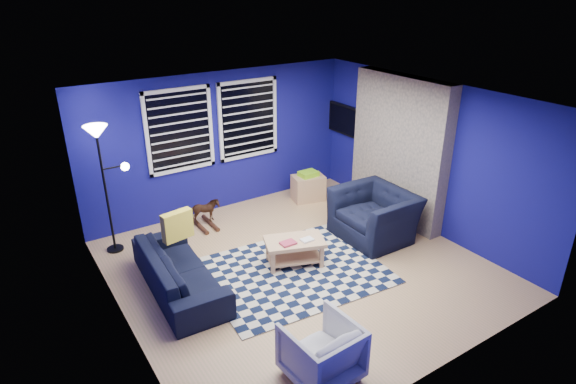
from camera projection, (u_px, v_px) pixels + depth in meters
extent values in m
plane|color=tan|center=(300.00, 267.00, 7.12)|extent=(5.00, 5.00, 0.00)
plane|color=white|center=(302.00, 100.00, 6.11)|extent=(5.00, 5.00, 0.00)
plane|color=navy|center=(221.00, 143.00, 8.53)|extent=(5.00, 0.00, 5.00)
plane|color=navy|center=(116.00, 239.00, 5.36)|extent=(0.00, 5.00, 5.00)
plane|color=navy|center=(426.00, 156.00, 7.86)|extent=(0.00, 5.00, 5.00)
cube|color=gray|center=(399.00, 149.00, 8.18)|extent=(0.26, 2.00, 2.50)
cube|color=black|center=(388.00, 199.00, 8.48)|extent=(0.04, 0.70, 0.60)
cube|color=gray|center=(381.00, 217.00, 8.54)|extent=(0.50, 1.20, 0.08)
cube|color=black|center=(179.00, 130.00, 7.99)|extent=(1.05, 0.02, 1.30)
cube|color=white|center=(176.00, 90.00, 7.71)|extent=(1.17, 0.05, 0.06)
cube|color=white|center=(183.00, 169.00, 8.26)|extent=(1.17, 0.05, 0.06)
cube|color=black|center=(248.00, 119.00, 8.64)|extent=(1.05, 0.02, 1.30)
cube|color=white|center=(247.00, 81.00, 8.36)|extent=(1.17, 0.05, 0.06)
cube|color=white|center=(249.00, 155.00, 8.91)|extent=(1.17, 0.05, 0.06)
cube|color=black|center=(346.00, 120.00, 9.31)|extent=(0.06, 1.00, 0.58)
cube|color=black|center=(345.00, 121.00, 9.29)|extent=(0.01, 0.92, 0.50)
cube|color=black|center=(294.00, 271.00, 7.01)|extent=(2.66, 2.20, 0.02)
imported|color=black|center=(179.00, 271.00, 6.51)|extent=(2.04, 0.89, 0.58)
imported|color=black|center=(374.00, 215.00, 7.81)|extent=(1.22, 1.07, 0.79)
imported|color=gray|center=(321.00, 351.00, 5.04)|extent=(0.75, 0.77, 0.66)
imported|color=#422A15|center=(204.00, 211.00, 8.18)|extent=(0.34, 0.55, 0.43)
cube|color=tan|center=(295.00, 242.00, 7.05)|extent=(0.98, 0.76, 0.06)
cube|color=tan|center=(294.00, 257.00, 7.15)|extent=(0.88, 0.67, 0.03)
cube|color=#A52F46|center=(288.00, 243.00, 6.92)|extent=(0.26, 0.23, 0.03)
cube|color=silver|center=(307.00, 240.00, 7.01)|extent=(0.21, 0.18, 0.03)
cube|color=tan|center=(281.00, 267.00, 6.80)|extent=(0.07, 0.07, 0.34)
cube|color=tan|center=(322.00, 252.00, 7.16)|extent=(0.07, 0.07, 0.34)
cube|color=tan|center=(267.00, 255.00, 7.09)|extent=(0.07, 0.07, 0.34)
cube|color=tan|center=(307.00, 241.00, 7.46)|extent=(0.07, 0.07, 0.34)
cube|color=tan|center=(308.00, 188.00, 9.21)|extent=(0.66, 0.51, 0.49)
cube|color=black|center=(308.00, 188.00, 9.21)|extent=(0.57, 0.46, 0.39)
cube|color=#8BE11A|center=(308.00, 174.00, 9.09)|extent=(0.39, 0.33, 0.09)
cylinder|color=black|center=(115.00, 249.00, 7.57)|extent=(0.25, 0.25, 0.03)
cylinder|color=black|center=(106.00, 195.00, 7.19)|extent=(0.04, 0.04, 1.88)
cone|color=white|center=(96.00, 132.00, 6.80)|extent=(0.34, 0.34, 0.19)
sphere|color=white|center=(125.00, 167.00, 7.15)|extent=(0.13, 0.13, 0.13)
cube|color=yellow|center=(177.00, 226.00, 6.63)|extent=(0.45, 0.20, 0.41)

